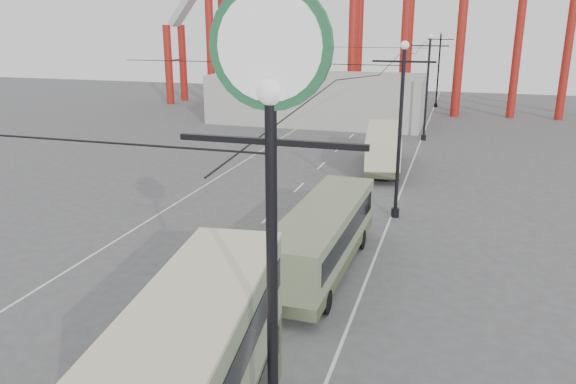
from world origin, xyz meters
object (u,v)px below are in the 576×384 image
(single_decker_green, at_px, (323,236))
(single_decker_cream, at_px, (383,147))
(pedestrian, at_px, (243,292))
(lamp_post_near, at_px, (271,168))

(single_decker_green, height_order, single_decker_cream, single_decker_cream)
(single_decker_cream, bearing_deg, single_decker_green, -97.40)
(single_decker_green, distance_m, single_decker_cream, 18.37)
(single_decker_green, xyz_separation_m, pedestrian, (-1.91, -4.33, -0.77))
(single_decker_cream, distance_m, pedestrian, 22.79)
(lamp_post_near, relative_size, single_decker_green, 1.05)
(lamp_post_near, bearing_deg, single_decker_cream, 93.90)
(lamp_post_near, xyz_separation_m, single_decker_cream, (-2.13, 31.29, -6.24))
(single_decker_cream, height_order, pedestrian, single_decker_cream)
(single_decker_cream, relative_size, pedestrian, 5.58)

